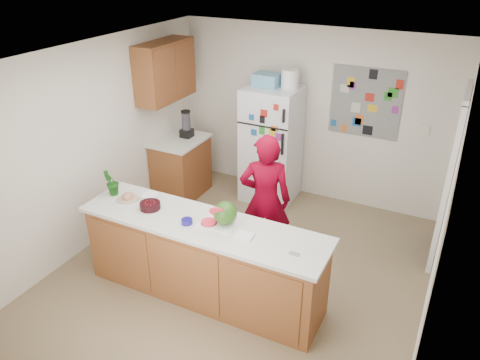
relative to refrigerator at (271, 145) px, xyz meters
The scene contains 26 objects.
floor 2.12m from the refrigerator, 76.54° to the right, with size 4.00×4.50×0.02m, color brown.
wall_back 0.71m from the refrigerator, 40.18° to the left, with size 4.00×0.02×2.50m, color beige.
wall_left 2.48m from the refrigerator, 129.69° to the right, with size 0.02×4.50×2.50m, color beige.
wall_right 3.12m from the refrigerator, 37.39° to the right, with size 0.02×4.50×2.50m, color beige.
ceiling 2.55m from the refrigerator, 76.54° to the right, with size 4.00×4.50×0.02m, color white.
doorway 2.48m from the refrigerator, 10.01° to the right, with size 0.03×0.85×2.04m, color black.
peninsula_base 2.43m from the refrigerator, 84.00° to the right, with size 2.60×0.62×0.88m, color brown.
peninsula_top 2.39m from the refrigerator, 84.00° to the right, with size 2.68×0.70×0.04m, color silver.
side_counter_base 1.41m from the refrigerator, 156.86° to the right, with size 0.60×0.80×0.86m, color brown.
side_counter_top 1.35m from the refrigerator, 156.86° to the right, with size 0.64×0.84×0.04m, color silver.
upper_cabinets 1.82m from the refrigerator, 157.05° to the right, with size 0.35×1.00×0.80m, color brown.
refrigerator is the anchor object (origin of this frame).
fridge_top_bin 0.95m from the refrigerator, behind, with size 0.35×0.28×0.18m, color #5999B2.
photo_collage 1.43m from the refrigerator, 16.61° to the left, with size 0.95×0.01×0.95m, color slate.
person 1.61m from the refrigerator, 69.22° to the right, with size 0.59×0.39×1.63m, color #680013.
blender_appliance 1.28m from the refrigerator, 161.37° to the right, with size 0.13×0.13×0.38m, color black.
cutting_board 2.36m from the refrigerator, 79.70° to the right, with size 0.37×0.28×0.01m, color silver.
watermelon 2.36m from the refrigerator, 78.17° to the right, with size 0.24×0.24×0.24m, color #286112.
watermelon_slice 2.40m from the refrigerator, 82.09° to the right, with size 0.16×0.16×0.02m, color red.
cherry_bowl 2.42m from the refrigerator, 99.26° to the right, with size 0.22×0.22×0.07m, color black.
white_bowl 2.29m from the refrigerator, 102.90° to the right, with size 0.18×0.18×0.06m, color white.
cobalt_bowl 2.47m from the refrigerator, 87.06° to the right, with size 0.12×0.12×0.05m, color navy.
plate 2.45m from the refrigerator, 107.31° to the right, with size 0.24×0.24×0.02m, color #C1B495.
paper_towel 2.54m from the refrigerator, 72.72° to the right, with size 0.17×0.16×0.02m, color white.
keys 2.79m from the refrigerator, 62.47° to the right, with size 0.10×0.04×0.01m, color gray.
potted_plant 2.53m from the refrigerator, 112.17° to the right, with size 0.17×0.14×0.31m, color #16400D.
Camera 1 is at (1.97, -3.95, 3.46)m, focal length 35.00 mm.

